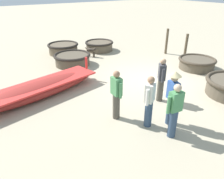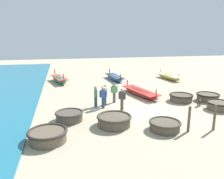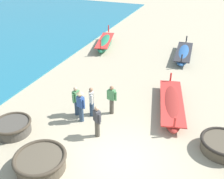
{
  "view_description": "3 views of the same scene",
  "coord_description": "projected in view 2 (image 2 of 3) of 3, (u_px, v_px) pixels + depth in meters",
  "views": [
    {
      "loc": [
        -6.29,
        6.23,
        3.8
      ],
      "look_at": [
        -1.21,
        2.9,
        0.83
      ],
      "focal_mm": 35.0,
      "sensor_mm": 36.0,
      "label": 1
    },
    {
      "loc": [
        -5.49,
        -13.05,
        5.01
      ],
      "look_at": [
        -1.83,
        2.47,
        1.18
      ],
      "focal_mm": 35.0,
      "sensor_mm": 36.0,
      "label": 2
    },
    {
      "loc": [
        2.6,
        -7.38,
        7.55
      ],
      "look_at": [
        -1.77,
        3.57,
        1.02
      ],
      "focal_mm": 42.0,
      "sensor_mm": 36.0,
      "label": 3
    }
  ],
  "objects": [
    {
      "name": "fisherman_standing_right",
      "position": [
        122.0,
        99.0,
        15.2
      ],
      "size": [
        0.44,
        0.38,
        1.57
      ],
      "color": "#4C473D",
      "rests_on": "ground"
    },
    {
      "name": "long_boat_blue_hull",
      "position": [
        169.0,
        77.0,
        26.62
      ],
      "size": [
        1.38,
        4.45,
        1.07
      ],
      "color": "gold",
      "rests_on": "ground"
    },
    {
      "name": "fisherman_by_coracle",
      "position": [
        105.0,
        95.0,
        16.31
      ],
      "size": [
        0.36,
        0.47,
        1.57
      ],
      "color": "#2D425B",
      "rests_on": "ground"
    },
    {
      "name": "fisherman_hauling",
      "position": [
        103.0,
        95.0,
        15.63
      ],
      "size": [
        0.51,
        0.36,
        1.67
      ],
      "color": "#2D425B",
      "rests_on": "ground"
    },
    {
      "name": "coracle_front_right",
      "position": [
        114.0,
        120.0,
        12.61
      ],
      "size": [
        2.03,
        2.03,
        0.63
      ],
      "color": "brown",
      "rests_on": "ground"
    },
    {
      "name": "fisherman_standing_left",
      "position": [
        114.0,
        92.0,
        17.01
      ],
      "size": [
        0.53,
        0.24,
        1.57
      ],
      "color": "#4C473D",
      "rests_on": "ground"
    },
    {
      "name": "coracle_tilted",
      "position": [
        181.0,
        97.0,
        17.46
      ],
      "size": [
        1.87,
        1.87,
        0.58
      ],
      "color": "brown",
      "rests_on": "ground"
    },
    {
      "name": "coracle_beside_post",
      "position": [
        219.0,
        105.0,
        15.45
      ],
      "size": [
        1.74,
        1.74,
        0.57
      ],
      "color": "brown",
      "rests_on": "ground"
    },
    {
      "name": "mooring_post_mid_beach",
      "position": [
        215.0,
        118.0,
        11.93
      ],
      "size": [
        0.14,
        0.14,
        1.46
      ],
      "primitive_type": "cylinder",
      "color": "brown",
      "rests_on": "ground"
    },
    {
      "name": "coracle_far_right",
      "position": [
        69.0,
        116.0,
        13.37
      ],
      "size": [
        1.73,
        1.73,
        0.59
      ],
      "color": "#4C473F",
      "rests_on": "ground"
    },
    {
      "name": "ground_plane",
      "position": [
        147.0,
        113.0,
        14.75
      ],
      "size": [
        80.0,
        80.0,
        0.0
      ],
      "primitive_type": "plane",
      "color": "tan"
    },
    {
      "name": "dog",
      "position": [
        199.0,
        101.0,
        16.22
      ],
      "size": [
        0.56,
        0.49,
        0.55
      ],
      "color": "#3D3328",
      "rests_on": "ground"
    },
    {
      "name": "coracle_upturned",
      "position": [
        48.0,
        135.0,
        10.68
      ],
      "size": [
        1.96,
        1.96,
        0.6
      ],
      "color": "brown",
      "rests_on": "ground"
    },
    {
      "name": "long_boat_white_hull",
      "position": [
        59.0,
        79.0,
        24.7
      ],
      "size": [
        2.01,
        4.57,
        1.29
      ],
      "color": "#237551",
      "rests_on": "ground"
    },
    {
      "name": "long_boat_red_hull",
      "position": [
        140.0,
        92.0,
        19.21
      ],
      "size": [
        2.17,
        5.05,
        1.0
      ],
      "color": "maroon",
      "rests_on": "ground"
    },
    {
      "name": "fisherman_crouching",
      "position": [
        96.0,
        96.0,
        15.94
      ],
      "size": [
        0.26,
        0.53,
        1.57
      ],
      "color": "#2D425B",
      "rests_on": "ground"
    },
    {
      "name": "mooring_post_shoreline",
      "position": [
        189.0,
        119.0,
        11.71
      ],
      "size": [
        0.14,
        0.14,
        1.44
      ],
      "primitive_type": "cylinder",
      "color": "brown",
      "rests_on": "ground"
    },
    {
      "name": "long_boat_ochre_hull",
      "position": [
        114.0,
        77.0,
        26.2
      ],
      "size": [
        1.38,
        4.74,
        1.04
      ],
      "color": "#285693",
      "rests_on": "ground"
    },
    {
      "name": "coracle_front_left",
      "position": [
        165.0,
        125.0,
        12.01
      ],
      "size": [
        1.78,
        1.78,
        0.53
      ],
      "color": "brown",
      "rests_on": "ground"
    },
    {
      "name": "coracle_center",
      "position": [
        208.0,
        97.0,
        17.59
      ],
      "size": [
        1.8,
        1.8,
        0.6
      ],
      "color": "brown",
      "rests_on": "ground"
    }
  ]
}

